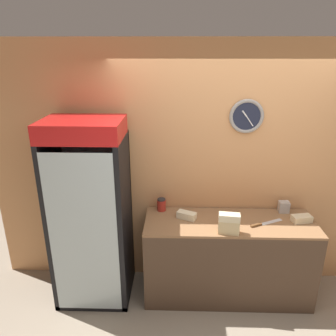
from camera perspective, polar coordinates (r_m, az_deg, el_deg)
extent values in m
cube|color=tan|center=(3.62, 10.43, -0.30)|extent=(5.20, 0.06, 2.70)
torus|color=gray|center=(3.44, 13.52, 8.74)|extent=(0.35, 0.04, 0.35)
cylinder|color=#1E2338|center=(3.44, 13.52, 8.74)|extent=(0.29, 0.01, 0.29)
cube|color=white|center=(3.42, 13.20, 9.20)|extent=(0.06, 0.01, 0.07)
cube|color=white|center=(3.45, 14.08, 7.88)|extent=(0.08, 0.01, 0.10)
cube|color=#4C3828|center=(3.74, 10.30, -15.35)|extent=(1.77, 0.60, 0.89)
cube|color=#8E6642|center=(3.50, 10.77, -9.28)|extent=(1.77, 0.60, 0.02)
cube|color=black|center=(3.80, -12.04, -6.78)|extent=(0.76, 0.04, 1.80)
cube|color=black|center=(3.66, -18.57, -8.64)|extent=(0.05, 0.63, 1.80)
cube|color=black|center=(3.48, -7.41, -9.20)|extent=(0.05, 0.63, 1.80)
cube|color=black|center=(4.05, -12.09, -19.84)|extent=(0.76, 0.63, 0.05)
cube|color=white|center=(3.78, -12.13, -6.97)|extent=(0.66, 0.02, 1.70)
cube|color=silver|center=(3.28, -14.53, -11.69)|extent=(0.66, 0.01, 1.70)
cube|color=red|center=(3.17, -14.70, 6.61)|extent=(0.76, 0.57, 0.18)
cube|color=silver|center=(3.79, -12.61, -15.40)|extent=(0.64, 0.51, 0.01)
cube|color=silver|center=(3.61, -13.01, -11.22)|extent=(0.64, 0.51, 0.01)
cube|color=silver|center=(3.45, -13.44, -6.62)|extent=(0.64, 0.51, 0.01)
cube|color=silver|center=(3.32, -13.89, -1.63)|extent=(0.64, 0.51, 0.01)
cylinder|color=gold|center=(3.36, -10.94, -12.28)|extent=(0.08, 0.08, 0.12)
cylinder|color=gold|center=(3.32, -11.04, -11.04)|extent=(0.03, 0.03, 0.05)
cylinder|color=#B2BCCC|center=(3.12, -15.73, -1.86)|extent=(0.07, 0.07, 0.13)
cylinder|color=#B2BCCC|center=(3.09, -15.89, -0.28)|extent=(0.03, 0.03, 0.06)
cylinder|color=navy|center=(3.53, -9.80, -16.62)|extent=(0.07, 0.07, 0.15)
cylinder|color=navy|center=(3.46, -9.91, -15.22)|extent=(0.03, 0.03, 0.06)
cylinder|color=gold|center=(3.55, -12.28, -16.22)|extent=(0.08, 0.08, 0.17)
cylinder|color=gold|center=(3.48, -12.44, -14.59)|extent=(0.03, 0.03, 0.07)
cylinder|color=#2D6B38|center=(3.64, -17.33, -16.00)|extent=(0.06, 0.06, 0.15)
cylinder|color=#2D6B38|center=(3.58, -17.52, -14.60)|extent=(0.02, 0.02, 0.07)
cylinder|color=#5B2D19|center=(3.05, -10.97, -1.87)|extent=(0.07, 0.07, 0.14)
cylinder|color=#5B2D19|center=(3.01, -11.10, -0.10)|extent=(0.03, 0.03, 0.06)
cube|color=tan|center=(3.27, 10.49, -10.54)|extent=(0.21, 0.12, 0.07)
cube|color=tan|center=(3.24, 10.57, -9.50)|extent=(0.21, 0.13, 0.07)
cube|color=beige|center=(3.21, 10.65, -8.43)|extent=(0.21, 0.12, 0.07)
cube|color=beige|center=(3.68, 22.24, -8.17)|extent=(0.22, 0.14, 0.07)
cube|color=beige|center=(3.48, 3.26, -8.21)|extent=(0.22, 0.17, 0.07)
cube|color=silver|center=(3.58, 17.54, -8.95)|extent=(0.25, 0.15, 0.00)
cube|color=brown|center=(3.46, 15.11, -9.58)|extent=(0.13, 0.08, 0.02)
cylinder|color=#B72D23|center=(3.62, -1.15, -6.48)|extent=(0.10, 0.10, 0.12)
cylinder|color=#262628|center=(3.59, -1.16, -5.50)|extent=(0.09, 0.09, 0.01)
cube|color=#B7B2AD|center=(3.81, 19.50, -6.38)|extent=(0.11, 0.09, 0.12)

